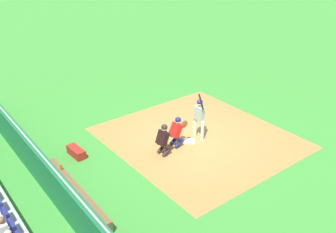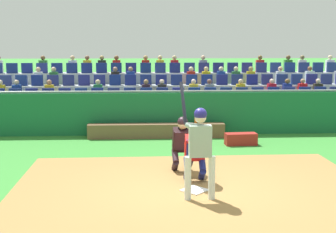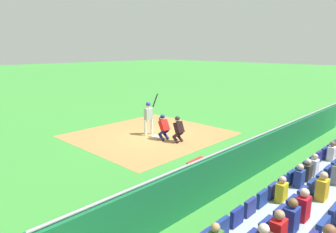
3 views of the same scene
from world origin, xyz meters
name	(u,v)px [view 3 (image 3 of 3)]	position (x,y,z in m)	size (l,w,h in m)	color
ground_plane	(156,137)	(0.00, 0.00, 0.00)	(160.00, 160.00, 0.00)	#368332
infield_dirt_patch	(149,135)	(0.00, 0.50, 0.00)	(7.34, 6.80, 0.01)	olive
home_plate_marker	(156,136)	(0.00, 0.00, 0.02)	(0.44, 0.44, 0.02)	white
batter_at_plate	(149,115)	(-0.02, 0.52, 1.08)	(0.66, 0.52, 2.20)	silver
catcher_crouching	(163,126)	(-0.06, -0.62, 0.71)	(0.47, 0.71, 1.28)	navy
home_plate_umpire	(178,128)	(0.13, -1.43, 0.71)	(0.48, 0.47, 1.30)	#2D1B23
dugout_wall	(264,151)	(0.00, -5.91, 0.69)	(17.08, 0.24, 1.42)	#176036
dugout_bench	(258,155)	(0.61, -5.36, 0.22)	(4.23, 0.40, 0.44)	brown
water_bottle_on_bench	(240,154)	(-0.60, -5.27, 0.56)	(0.07, 0.07, 0.23)	#D9551C
equipment_duffel_bag	(197,165)	(-1.80, -4.19, 0.17)	(0.91, 0.36, 0.34)	maroon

